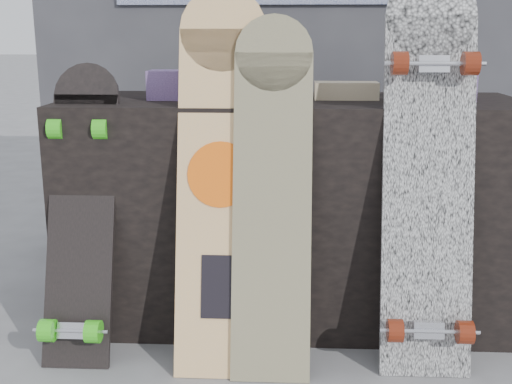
# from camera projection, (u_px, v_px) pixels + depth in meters

# --- Properties ---
(ground) EXTENTS (60.00, 60.00, 0.00)m
(ground) POSITION_uv_depth(u_px,v_px,m) (290.00, 379.00, 1.96)
(ground) COLOR slate
(ground) RESTS_ON ground
(vendor_table) EXTENTS (1.60, 0.60, 0.80)m
(vendor_table) POSITION_uv_depth(u_px,v_px,m) (291.00, 209.00, 2.35)
(vendor_table) COLOR black
(vendor_table) RESTS_ON ground
(booth) EXTENTS (2.40, 0.22, 2.20)m
(booth) POSITION_uv_depth(u_px,v_px,m) (293.00, 16.00, 3.00)
(booth) COLOR #35353A
(booth) RESTS_ON ground
(merch_box_purple) EXTENTS (0.18, 0.12, 0.10)m
(merch_box_purple) POSITION_uv_depth(u_px,v_px,m) (175.00, 85.00, 2.23)
(merch_box_purple) COLOR #4A3771
(merch_box_purple) RESTS_ON vendor_table
(merch_box_small) EXTENTS (0.14, 0.14, 0.12)m
(merch_box_small) POSITION_uv_depth(u_px,v_px,m) (452.00, 83.00, 2.20)
(merch_box_small) COLOR #4A3771
(merch_box_small) RESTS_ON vendor_table
(merch_box_flat) EXTENTS (0.22, 0.10, 0.06)m
(merch_box_flat) POSITION_uv_depth(u_px,v_px,m) (346.00, 91.00, 2.24)
(merch_box_flat) COLOR #D1B78C
(merch_box_flat) RESTS_ON vendor_table
(longboard_geisha) EXTENTS (0.27, 0.34, 1.17)m
(longboard_geisha) POSITION_uv_depth(u_px,v_px,m) (221.00, 169.00, 1.98)
(longboard_geisha) COLOR tan
(longboard_geisha) RESTS_ON ground
(longboard_celtic) EXTENTS (0.24, 0.31, 1.09)m
(longboard_celtic) POSITION_uv_depth(u_px,v_px,m) (272.00, 185.00, 1.95)
(longboard_celtic) COLOR beige
(longboard_celtic) RESTS_ON ground
(longboard_cascadia) EXTENTS (0.28, 0.33, 1.21)m
(longboard_cascadia) POSITION_uv_depth(u_px,v_px,m) (429.00, 167.00, 1.94)
(longboard_cascadia) COLOR white
(longboard_cascadia) RESTS_ON ground
(skateboard_dark) EXTENTS (0.21, 0.38, 0.93)m
(skateboard_dark) POSITION_uv_depth(u_px,v_px,m) (81.00, 208.00, 2.05)
(skateboard_dark) COLOR black
(skateboard_dark) RESTS_ON ground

